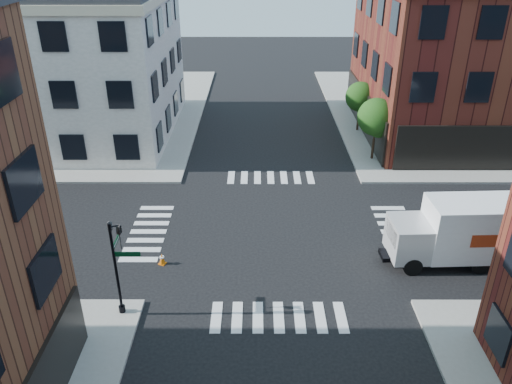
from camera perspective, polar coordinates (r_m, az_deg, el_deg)
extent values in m
plane|color=black|center=(27.91, 2.05, -4.57)|extent=(120.00, 120.00, 0.00)
cube|color=gray|center=(51.90, 25.39, 8.27)|extent=(30.00, 30.00, 0.15)
cube|color=gray|center=(51.12, -23.27, 8.43)|extent=(30.00, 30.00, 0.15)
cube|color=#BDB6AD|center=(44.56, -24.47, 12.99)|extent=(22.00, 16.00, 11.00)
cylinder|color=black|center=(37.39, 13.20, 4.83)|extent=(0.18, 0.18, 1.47)
cylinder|color=black|center=(37.12, 13.32, 5.87)|extent=(0.12, 0.12, 1.47)
sphere|color=#15370F|center=(36.56, 13.60, 8.32)|extent=(2.69, 2.69, 2.69)
sphere|color=#15370F|center=(36.70, 13.92, 7.45)|extent=(1.85, 1.85, 1.85)
cylinder|color=black|center=(42.90, 11.56, 7.82)|extent=(0.18, 0.18, 1.33)
cylinder|color=black|center=(42.68, 11.64, 8.66)|extent=(0.12, 0.12, 1.33)
sphere|color=#15370F|center=(42.24, 11.84, 10.61)|extent=(2.43, 2.43, 2.43)
sphere|color=#15370F|center=(42.33, 12.13, 9.92)|extent=(1.67, 1.67, 1.67)
cylinder|color=black|center=(21.76, -15.69, -8.70)|extent=(0.12, 0.12, 4.60)
cylinder|color=black|center=(22.96, -15.05, -12.76)|extent=(0.28, 0.28, 0.30)
cube|color=#053819|center=(21.15, -14.53, -6.89)|extent=(1.10, 0.03, 0.22)
cube|color=#053819|center=(21.60, -15.70, -5.48)|extent=(0.03, 1.10, 0.22)
imported|color=black|center=(20.88, -15.24, -5.02)|extent=(0.22, 0.18, 1.10)
imported|color=black|center=(21.20, -16.26, -4.63)|extent=(0.18, 0.22, 1.10)
cube|color=silver|center=(26.88, 24.37, -3.77)|extent=(5.48, 2.54, 2.88)
cube|color=#9D2B0E|center=(25.99, 25.42, -5.09)|extent=(2.04, 0.12, 0.65)
cube|color=#9D2B0E|center=(27.79, 23.39, -2.53)|extent=(2.04, 0.12, 0.65)
cube|color=#BBBBBD|center=(25.77, 17.08, -5.08)|extent=(1.95, 2.30, 1.86)
cube|color=black|center=(25.33, 15.28, -4.55)|extent=(0.16, 1.77, 0.84)
cube|color=black|center=(27.15, 21.65, -6.57)|extent=(7.47, 1.23, 0.23)
cylinder|color=black|center=(25.54, 17.44, -8.10)|extent=(0.94, 0.36, 0.93)
cylinder|color=black|center=(27.06, 16.18, -5.74)|extent=(0.94, 0.36, 0.93)
cylinder|color=black|center=(26.82, 24.25, -7.58)|extent=(0.94, 0.36, 0.93)
cylinder|color=black|center=(28.27, 22.66, -5.37)|extent=(0.94, 0.36, 0.93)
cylinder|color=black|center=(29.26, 26.65, -5.10)|extent=(0.94, 0.36, 0.93)
cube|color=#D56209|center=(25.78, -10.63, -8.03)|extent=(0.45, 0.45, 0.04)
cone|color=#D56209|center=(25.62, -10.69, -7.49)|extent=(0.42, 0.42, 0.62)
cylinder|color=white|center=(25.57, -10.71, -7.33)|extent=(0.24, 0.24, 0.07)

